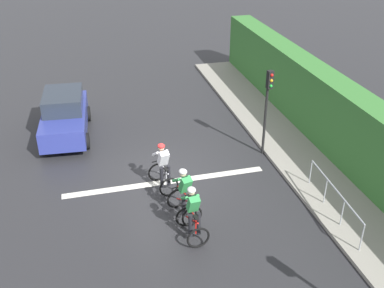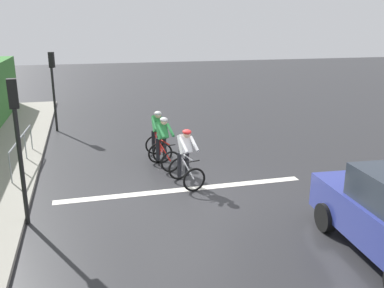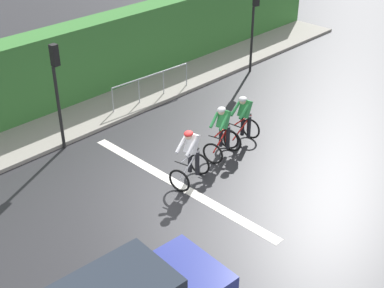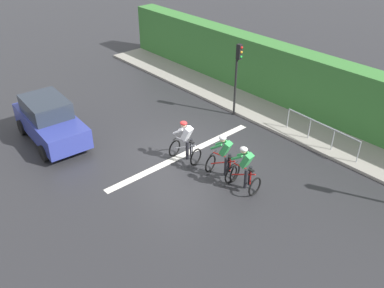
# 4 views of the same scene
# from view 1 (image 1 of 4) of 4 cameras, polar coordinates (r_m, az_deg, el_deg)

# --- Properties ---
(ground_plane) EXTENTS (80.00, 80.00, 0.00)m
(ground_plane) POSITION_cam_1_polar(r_m,az_deg,el_deg) (16.19, -3.47, -4.10)
(ground_plane) COLOR #28282B
(sidewalk_kerb) EXTENTS (2.80, 26.00, 0.12)m
(sidewalk_kerb) POSITION_cam_1_polar(r_m,az_deg,el_deg) (16.36, 17.08, -4.85)
(sidewalk_kerb) COLOR gray
(sidewalk_kerb) RESTS_ON ground
(stone_wall_low) EXTENTS (0.44, 26.00, 0.61)m
(stone_wall_low) POSITION_cam_1_polar(r_m,az_deg,el_deg) (16.69, 19.87, -3.64)
(stone_wall_low) COLOR gray
(stone_wall_low) RESTS_ON ground
(hedge_wall) EXTENTS (1.10, 26.00, 2.74)m
(hedge_wall) POSITION_cam_1_polar(r_m,az_deg,el_deg) (16.34, 21.36, -0.31)
(hedge_wall) COLOR #387533
(hedge_wall) RESTS_ON ground
(road_marking_stop_line) EXTENTS (7.00, 0.30, 0.01)m
(road_marking_stop_line) POSITION_cam_1_polar(r_m,az_deg,el_deg) (15.92, -3.23, -4.72)
(road_marking_stop_line) COLOR silver
(road_marking_stop_line) RESTS_ON ground
(cyclist_lead) EXTENTS (0.77, 1.14, 1.66)m
(cyclist_lead) POSITION_cam_1_polar(r_m,az_deg,el_deg) (13.09, 0.07, -8.77)
(cyclist_lead) COLOR black
(cyclist_lead) RESTS_ON ground
(cyclist_second) EXTENTS (0.91, 1.21, 1.66)m
(cyclist_second) POSITION_cam_1_polar(r_m,az_deg,el_deg) (13.85, -0.93, -6.39)
(cyclist_second) COLOR black
(cyclist_second) RESTS_ON ground
(cyclist_mid) EXTENTS (0.88, 1.19, 1.66)m
(cyclist_mid) POSITION_cam_1_polar(r_m,az_deg,el_deg) (15.17, -3.61, -3.02)
(cyclist_mid) COLOR black
(cyclist_mid) RESTS_ON ground
(car_navy) EXTENTS (2.11, 4.21, 1.76)m
(car_navy) POSITION_cam_1_polar(r_m,az_deg,el_deg) (19.27, -15.52, 3.46)
(car_navy) COLOR navy
(car_navy) RESTS_ON ground
(traffic_light_near_crossing) EXTENTS (0.22, 0.31, 3.34)m
(traffic_light_near_crossing) POSITION_cam_1_polar(r_m,az_deg,el_deg) (16.78, 9.35, 5.39)
(traffic_light_near_crossing) COLOR black
(traffic_light_near_crossing) RESTS_ON ground
(pedestrian_railing_kerbside) EXTENTS (0.27, 3.42, 1.03)m
(pedestrian_railing_kerbside) POSITION_cam_1_polar(r_m,az_deg,el_deg) (14.53, 17.26, -6.09)
(pedestrian_railing_kerbside) COLOR #999EA3
(pedestrian_railing_kerbside) RESTS_ON ground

